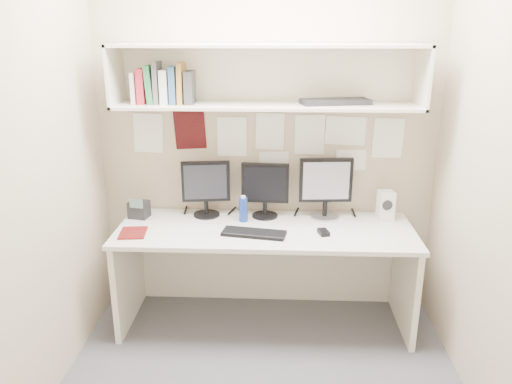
{
  "coord_description": "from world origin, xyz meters",
  "views": [
    {
      "loc": [
        0.08,
        -2.48,
        2.01
      ],
      "look_at": [
        -0.05,
        0.35,
        1.08
      ],
      "focal_mm": 35.0,
      "sensor_mm": 36.0,
      "label": 1
    }
  ],
  "objects_px": {
    "desk_phone": "(139,209)",
    "desk": "(265,276)",
    "monitor_right": "(326,185)",
    "speaker": "(386,205)",
    "monitor_center": "(265,187)",
    "maroon_notebook": "(133,233)",
    "keyboard": "(254,233)",
    "monitor_left": "(206,186)"
  },
  "relations": [
    {
      "from": "desk_phone",
      "to": "desk",
      "type": "bearing_deg",
      "value": 2.01
    },
    {
      "from": "monitor_right",
      "to": "desk",
      "type": "bearing_deg",
      "value": -157.02
    },
    {
      "from": "desk",
      "to": "speaker",
      "type": "relative_size",
      "value": 9.66
    },
    {
      "from": "monitor_center",
      "to": "maroon_notebook",
      "type": "xyz_separation_m",
      "value": [
        -0.86,
        -0.37,
        -0.21
      ]
    },
    {
      "from": "monitor_center",
      "to": "maroon_notebook",
      "type": "distance_m",
      "value": 0.96
    },
    {
      "from": "keyboard",
      "to": "maroon_notebook",
      "type": "xyz_separation_m",
      "value": [
        -0.8,
        -0.02,
        -0.0
      ]
    },
    {
      "from": "keyboard",
      "to": "desk_phone",
      "type": "distance_m",
      "value": 0.88
    },
    {
      "from": "desk",
      "to": "monitor_right",
      "type": "bearing_deg",
      "value": 27.76
    },
    {
      "from": "monitor_center",
      "to": "monitor_right",
      "type": "height_order",
      "value": "monitor_right"
    },
    {
      "from": "maroon_notebook",
      "to": "monitor_center",
      "type": "bearing_deg",
      "value": 16.62
    },
    {
      "from": "desk",
      "to": "monitor_center",
      "type": "height_order",
      "value": "monitor_center"
    },
    {
      "from": "keyboard",
      "to": "maroon_notebook",
      "type": "relative_size",
      "value": 2.03
    },
    {
      "from": "monitor_left",
      "to": "desk_phone",
      "type": "height_order",
      "value": "monitor_left"
    },
    {
      "from": "maroon_notebook",
      "to": "desk",
      "type": "bearing_deg",
      "value": 3.1
    },
    {
      "from": "keyboard",
      "to": "desk_phone",
      "type": "xyz_separation_m",
      "value": [
        -0.83,
        0.28,
        0.05
      ]
    },
    {
      "from": "monitor_center",
      "to": "monitor_right",
      "type": "relative_size",
      "value": 0.9
    },
    {
      "from": "desk",
      "to": "speaker",
      "type": "distance_m",
      "value": 0.98
    },
    {
      "from": "keyboard",
      "to": "monitor_center",
      "type": "bearing_deg",
      "value": 89.56
    },
    {
      "from": "speaker",
      "to": "desk_phone",
      "type": "height_order",
      "value": "speaker"
    },
    {
      "from": "desk",
      "to": "monitor_right",
      "type": "distance_m",
      "value": 0.76
    },
    {
      "from": "monitor_left",
      "to": "keyboard",
      "type": "distance_m",
      "value": 0.54
    },
    {
      "from": "desk",
      "to": "desk_phone",
      "type": "distance_m",
      "value": 1.01
    },
    {
      "from": "monitor_center",
      "to": "desk_phone",
      "type": "height_order",
      "value": "monitor_center"
    },
    {
      "from": "monitor_center",
      "to": "desk_phone",
      "type": "relative_size",
      "value": 2.46
    },
    {
      "from": "monitor_left",
      "to": "maroon_notebook",
      "type": "relative_size",
      "value": 1.95
    },
    {
      "from": "monitor_left",
      "to": "monitor_right",
      "type": "bearing_deg",
      "value": -7.59
    },
    {
      "from": "keyboard",
      "to": "speaker",
      "type": "relative_size",
      "value": 2.0
    },
    {
      "from": "monitor_left",
      "to": "monitor_right",
      "type": "height_order",
      "value": "monitor_right"
    },
    {
      "from": "desk",
      "to": "keyboard",
      "type": "relative_size",
      "value": 4.83
    },
    {
      "from": "monitor_right",
      "to": "desk_phone",
      "type": "height_order",
      "value": "monitor_right"
    },
    {
      "from": "speaker",
      "to": "desk_phone",
      "type": "relative_size",
      "value": 1.31
    },
    {
      "from": "monitor_center",
      "to": "keyboard",
      "type": "relative_size",
      "value": 0.94
    },
    {
      "from": "monitor_left",
      "to": "monitor_center",
      "type": "xyz_separation_m",
      "value": [
        0.42,
        0.0,
        -0.0
      ]
    },
    {
      "from": "desk",
      "to": "desk_phone",
      "type": "xyz_separation_m",
      "value": [
        -0.9,
        0.15,
        0.43
      ]
    },
    {
      "from": "maroon_notebook",
      "to": "keyboard",
      "type": "bearing_deg",
      "value": -5.14
    },
    {
      "from": "monitor_center",
      "to": "speaker",
      "type": "bearing_deg",
      "value": 1.71
    },
    {
      "from": "monitor_right",
      "to": "keyboard",
      "type": "distance_m",
      "value": 0.64
    },
    {
      "from": "monitor_left",
      "to": "speaker",
      "type": "height_order",
      "value": "monitor_left"
    },
    {
      "from": "keyboard",
      "to": "maroon_notebook",
      "type": "distance_m",
      "value": 0.8
    },
    {
      "from": "monitor_right",
      "to": "keyboard",
      "type": "xyz_separation_m",
      "value": [
        -0.49,
        -0.35,
        -0.23
      ]
    },
    {
      "from": "desk",
      "to": "monitor_right",
      "type": "xyz_separation_m",
      "value": [
        0.42,
        0.22,
        0.6
      ]
    },
    {
      "from": "monitor_center",
      "to": "desk_phone",
      "type": "xyz_separation_m",
      "value": [
        -0.89,
        -0.07,
        -0.16
      ]
    }
  ]
}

